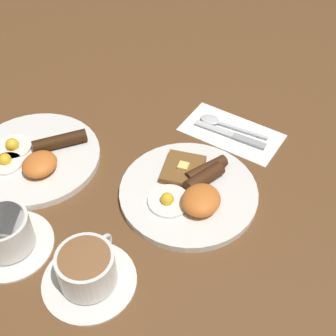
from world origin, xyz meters
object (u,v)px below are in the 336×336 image
(breakfast_plate_far, at_px, (35,157))
(teacup_far, at_px, (6,235))
(spoon, at_px, (217,122))
(teacup_near, at_px, (88,271))
(breakfast_plate_near, at_px, (190,191))
(knife, at_px, (234,136))

(breakfast_plate_far, relative_size, teacup_far, 1.76)
(spoon, bearing_deg, teacup_near, 85.89)
(teacup_far, bearing_deg, teacup_near, -88.50)
(breakfast_plate_near, distance_m, teacup_near, 0.26)
(breakfast_plate_far, distance_m, teacup_far, 0.22)
(teacup_near, bearing_deg, breakfast_plate_near, -16.04)
(teacup_near, relative_size, teacup_far, 1.02)
(breakfast_plate_far, bearing_deg, teacup_near, -126.27)
(teacup_near, relative_size, spoon, 1.00)
(breakfast_plate_far, distance_m, teacup_near, 0.32)
(breakfast_plate_near, relative_size, teacup_far, 1.74)
(breakfast_plate_near, xyz_separation_m, breakfast_plate_far, (-0.06, 0.33, -0.00))
(knife, bearing_deg, teacup_far, 63.56)
(teacup_near, distance_m, knife, 0.45)
(breakfast_plate_far, xyz_separation_m, spoon, (0.28, -0.30, -0.00))
(breakfast_plate_near, height_order, breakfast_plate_far, breakfast_plate_near)
(breakfast_plate_near, distance_m, knife, 0.20)
(breakfast_plate_near, xyz_separation_m, teacup_near, (-0.25, 0.07, 0.02))
(teacup_far, relative_size, spoon, 0.98)
(breakfast_plate_near, height_order, teacup_near, teacup_near)
(breakfast_plate_near, xyz_separation_m, knife, (0.19, -0.02, -0.01))
(teacup_far, bearing_deg, breakfast_plate_near, -43.22)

